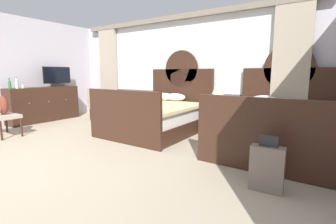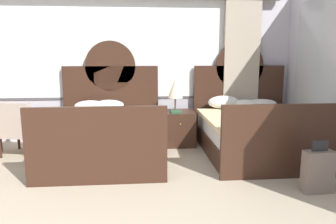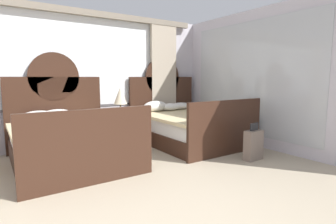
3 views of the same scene
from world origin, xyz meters
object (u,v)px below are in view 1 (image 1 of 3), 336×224
Objects in this scene: cup_on_dresser at (23,86)px; armchair_by_window_centre at (100,103)px; bed_near_mirror at (276,129)px; table_lamp_on_nightstand at (218,86)px; suitcase_on_floor at (267,168)px; nightstand_between_beds at (220,120)px; bottle_water_clear at (17,84)px; dresser_minibar at (44,104)px; luggage_bench at (3,117)px; tv_flatscreen at (57,77)px; bottle_soda_green at (10,85)px; bed_near_window at (158,115)px; backpack_on_bench at (3,106)px; armchair_by_window_left at (119,105)px; book_on_nightstand at (216,105)px.

cup_on_dresser is 1.89m from armchair_by_window_centre.
table_lamp_on_nightstand is at bearing 155.68° from bed_near_mirror.
nightstand_between_beds is at bearing 122.84° from suitcase_on_floor.
dresser_minibar is at bearing 97.33° from bottle_water_clear.
table_lamp_on_nightstand is at bearing 6.93° from armchair_by_window_centre.
dresser_minibar is 2.51× the size of luggage_bench.
table_lamp_on_nightstand is 4.50m from tv_flatscreen.
table_lamp_on_nightstand is at bearing 22.38° from cup_on_dresser.
bottle_soda_green is at bearing 147.07° from luggage_bench.
tv_flatscreen is (0.03, 0.43, 0.73)m from dresser_minibar.
nightstand_between_beds is at bearing 7.11° from armchair_by_window_centre.
bed_near_window is 5.55× the size of backpack_on_bench.
dresser_minibar is at bearing 124.51° from backpack_on_bench.
backpack_on_bench is (-2.35, -2.07, 0.27)m from bed_near_window.
dresser_minibar reaches higher than suitcase_on_floor.
luggage_bench is 5.03m from suitcase_on_floor.
backpack_on_bench is at bearing -63.03° from tv_flatscreen.
table_lamp_on_nightstand reaches higher than dresser_minibar.
bottle_water_clear is at bearing -155.81° from nightstand_between_beds.
table_lamp_on_nightstand reaches higher than backpack_on_bench.
armchair_by_window_centre is 4.99m from suitcase_on_floor.
armchair_by_window_left reaches higher than luggage_bench.
bed_near_mirror is at bearing -24.32° from table_lamp_on_nightstand.
bed_near_window reaches higher than luggage_bench.
cup_on_dresser is (0.02, -0.94, -0.23)m from tv_flatscreen.
bottle_soda_green reaches higher than cup_on_dresser.
tv_flatscreen is at bearing -174.91° from bed_near_window.
book_on_nightstand is 1.03× the size of bottle_soda_green.
bottle_water_clear is 2.00m from armchair_by_window_centre.
table_lamp_on_nightstand is at bearing 25.48° from bottle_soda_green.
book_on_nightstand is 0.42× the size of suitcase_on_floor.
backpack_on_bench is (0.89, -0.84, -0.32)m from cup_on_dresser.
bottle_soda_green is (-4.40, -2.00, 0.40)m from book_on_nightstand.
table_lamp_on_nightstand is (-0.06, -0.02, 0.71)m from nightstand_between_beds.
bottle_soda_green reaches higher than nightstand_between_beds.
bed_near_window is 1.43m from table_lamp_on_nightstand.
luggage_bench is at bearing -32.93° from bottle_soda_green.
bed_near_window is 3.55m from bottle_water_clear.
bed_near_mirror is 1.52m from table_lamp_on_nightstand.
tv_flatscreen is (-4.41, -0.87, 0.18)m from table_lamp_on_nightstand.
armchair_by_window_centre is 1.22× the size of luggage_bench.
bed_near_window and bed_near_mirror have the same top height.
bed_near_window is 3.42× the size of suitcase_on_floor.
bottle_water_clear is 1.16m from backpack_on_bench.
tv_flatscreen is (-4.47, -0.88, 0.89)m from nightstand_between_beds.
bottle_water_clear is at bearing -86.87° from tv_flatscreen.
bottle_soda_green reaches higher than book_on_nightstand.
bottle_soda_green is 1.12m from backpack_on_bench.
suitcase_on_floor is (5.79, -0.16, -0.77)m from bottle_water_clear.
tv_flatscreen reaches higher than dresser_minibar.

